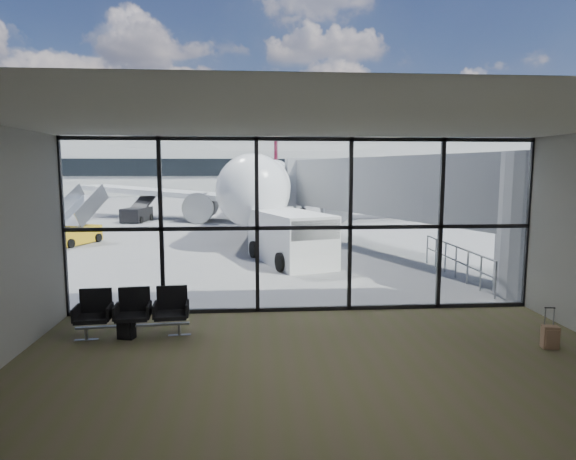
{
  "coord_description": "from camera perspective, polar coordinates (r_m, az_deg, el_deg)",
  "views": [
    {
      "loc": [
        -1.31,
        -12.17,
        3.68
      ],
      "look_at": [
        -0.18,
        3.0,
        1.77
      ],
      "focal_mm": 30.0,
      "sensor_mm": 36.0,
      "label": 1
    }
  ],
  "objects": [
    {
      "name": "tree_5",
      "position": [
        85.31,
        -13.62,
        8.43
      ],
      "size": [
        6.27,
        6.27,
        9.03
      ],
      "color": "#382619",
      "rests_on": "ground"
    },
    {
      "name": "mobile_stairs",
      "position": [
        26.22,
        -24.25,
        -0.3
      ],
      "size": [
        2.58,
        3.66,
        2.35
      ],
      "rotation": [
        0.0,
        0.0,
        -0.34
      ],
      "color": "#C09416",
      "rests_on": "ground"
    },
    {
      "name": "tree_4",
      "position": [
        86.46,
        -17.57,
        7.87
      ],
      "size": [
        5.61,
        5.61,
        8.07
      ],
      "color": "#382619",
      "rests_on": "ground"
    },
    {
      "name": "seating_row",
      "position": [
        11.31,
        -17.83,
        -9.01
      ],
      "size": [
        2.42,
        0.85,
        1.07
      ],
      "rotation": [
        0.0,
        0.0,
        0.08
      ],
      "color": "gray",
      "rests_on": "ground"
    },
    {
      "name": "belt_loader",
      "position": [
        35.89,
        -17.42,
        1.88
      ],
      "size": [
        1.87,
        3.92,
        1.73
      ],
      "rotation": [
        0.0,
        0.0,
        -0.15
      ],
      "color": "black",
      "rests_on": "ground"
    },
    {
      "name": "apron_railing",
      "position": [
        17.38,
        19.28,
        -3.05
      ],
      "size": [
        0.06,
        5.46,
        1.11
      ],
      "color": "gray",
      "rests_on": "ground"
    },
    {
      "name": "traffic_cone_a",
      "position": [
        22.29,
        -3.4,
        -1.52
      ],
      "size": [
        0.47,
        0.47,
        0.67
      ],
      "color": "#E8440C",
      "rests_on": "ground"
    },
    {
      "name": "tree_1",
      "position": [
        92.24,
        -28.61,
        7.27
      ],
      "size": [
        5.61,
        5.61,
        8.07
      ],
      "color": "#382619",
      "rests_on": "ground"
    },
    {
      "name": "backpack",
      "position": [
        11.26,
        -18.63,
        -10.93
      ],
      "size": [
        0.4,
        0.39,
        0.53
      ],
      "rotation": [
        0.0,
        0.0,
        -0.26
      ],
      "color": "black",
      "rests_on": "ground"
    },
    {
      "name": "far_terminal",
      "position": [
        74.15,
        -3.71,
        7.55
      ],
      "size": [
        80.0,
        12.2,
        11.0
      ],
      "color": "#A2A19D",
      "rests_on": "ground"
    },
    {
      "name": "tree_3",
      "position": [
        88.01,
        -21.39,
        7.29
      ],
      "size": [
        4.95,
        4.95,
        7.12
      ],
      "color": "#382619",
      "rests_on": "ground"
    },
    {
      "name": "ground",
      "position": [
        52.32,
        -2.8,
        3.11
      ],
      "size": [
        220.0,
        220.0,
        0.0
      ],
      "primitive_type": "plane",
      "color": "slate",
      "rests_on": "ground"
    },
    {
      "name": "traffic_cone_c",
      "position": [
        26.5,
        -0.74,
        -0.18
      ],
      "size": [
        0.43,
        0.43,
        0.62
      ],
      "color": "orange",
      "rests_on": "ground"
    },
    {
      "name": "jet_bridge",
      "position": [
        20.25,
        13.67,
        4.36
      ],
      "size": [
        8.0,
        16.5,
        4.33
      ],
      "color": "#949699",
      "rests_on": "ground"
    },
    {
      "name": "lounge_shell",
      "position": [
        7.56,
        5.78,
        -0.68
      ],
      "size": [
        12.02,
        8.01,
        4.51
      ],
      "color": "brown",
      "rests_on": "ground"
    },
    {
      "name": "traffic_cone_b",
      "position": [
        27.21,
        4.41,
        -0.01
      ],
      "size": [
        0.44,
        0.44,
        0.62
      ],
      "color": "#F13A0C",
      "rests_on": "ground"
    },
    {
      "name": "airliner",
      "position": [
        36.69,
        -2.24,
        5.57
      ],
      "size": [
        29.31,
        34.02,
        8.76
      ],
      "rotation": [
        0.0,
        0.0,
        -0.08
      ],
      "color": "silver",
      "rests_on": "ground"
    },
    {
      "name": "service_van",
      "position": [
        19.0,
        0.45,
        -0.84
      ],
      "size": [
        3.38,
        5.03,
        2.01
      ],
      "rotation": [
        0.0,
        0.0,
        0.32
      ],
      "color": "white",
      "rests_on": "ground"
    },
    {
      "name": "glass_curtain_wall",
      "position": [
        12.33,
        1.89,
        0.49
      ],
      "size": [
        12.1,
        0.12,
        4.5
      ],
      "color": "white",
      "rests_on": "ground"
    },
    {
      "name": "tree_2",
      "position": [
        89.97,
        -25.12,
        7.88
      ],
      "size": [
        6.27,
        6.27,
        9.03
      ],
      "color": "#382619",
      "rests_on": "ground"
    },
    {
      "name": "suitcase",
      "position": [
        11.49,
        28.65,
        -11.06
      ],
      "size": [
        0.34,
        0.27,
        0.85
      ],
      "rotation": [
        0.0,
        0.0,
        -0.14
      ],
      "color": "#936D52",
      "rests_on": "ground"
    }
  ]
}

